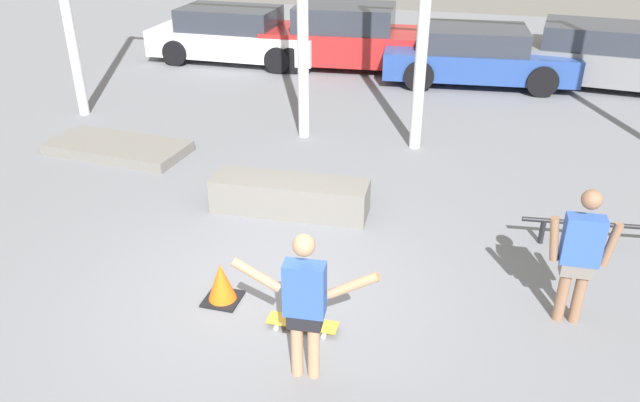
{
  "coord_description": "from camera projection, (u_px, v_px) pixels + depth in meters",
  "views": [
    {
      "loc": [
        2.14,
        -5.57,
        4.27
      ],
      "look_at": [
        0.32,
        1.09,
        0.7
      ],
      "focal_mm": 35.0,
      "sensor_mm": 36.0,
      "label": 1
    }
  ],
  "objects": [
    {
      "name": "parked_car_white",
      "position": [
        235.0,
        36.0,
        16.19
      ],
      "size": [
        4.45,
        1.87,
        1.37
      ],
      "rotation": [
        0.0,
        0.0,
        0.0
      ],
      "color": "white",
      "rests_on": "ground_plane"
    },
    {
      "name": "skateboarder",
      "position": [
        305.0,
        301.0,
        5.66
      ],
      "size": [
        1.36,
        0.22,
        1.56
      ],
      "rotation": [
        0.0,
        0.0,
        0.08
      ],
      "color": "tan",
      "rests_on": "ground_plane"
    },
    {
      "name": "ground_plane",
      "position": [
        269.0,
        293.0,
        7.23
      ],
      "size": [
        36.0,
        36.0,
        0.0
      ],
      "primitive_type": "plane",
      "color": "slate"
    },
    {
      "name": "manual_pad",
      "position": [
        118.0,
        148.0,
        10.93
      ],
      "size": [
        2.52,
        1.27,
        0.18
      ],
      "primitive_type": "cube",
      "rotation": [
        0.0,
        0.0,
        -0.08
      ],
      "color": "slate",
      "rests_on": "ground_plane"
    },
    {
      "name": "bystander",
      "position": [
        580.0,
        252.0,
        6.4
      ],
      "size": [
        0.71,
        0.21,
        1.58
      ],
      "rotation": [
        0.0,
        0.0,
        3.19
      ],
      "color": "#8C664C",
      "rests_on": "ground_plane"
    },
    {
      "name": "parked_car_blue",
      "position": [
        477.0,
        55.0,
        14.49
      ],
      "size": [
        4.49,
        2.34,
        1.28
      ],
      "rotation": [
        0.0,
        0.0,
        0.1
      ],
      "color": "#284793",
      "rests_on": "ground_plane"
    },
    {
      "name": "parked_car_grey",
      "position": [
        604.0,
        56.0,
        14.25
      ],
      "size": [
        4.7,
        2.3,
        1.38
      ],
      "rotation": [
        0.0,
        0.0,
        -0.1
      ],
      "color": "slate",
      "rests_on": "ground_plane"
    },
    {
      "name": "parked_car_red",
      "position": [
        349.0,
        38.0,
        15.66
      ],
      "size": [
        4.51,
        2.25,
        1.53
      ],
      "rotation": [
        0.0,
        0.0,
        0.09
      ],
      "color": "red",
      "rests_on": "ground_plane"
    },
    {
      "name": "grind_box",
      "position": [
        290.0,
        196.0,
        8.91
      ],
      "size": [
        2.27,
        0.73,
        0.5
      ],
      "primitive_type": "cube",
      "rotation": [
        0.0,
        0.0,
        0.05
      ],
      "color": "slate",
      "rests_on": "ground_plane"
    },
    {
      "name": "skateboard",
      "position": [
        302.0,
        323.0,
        6.65
      ],
      "size": [
        0.77,
        0.25,
        0.08
      ],
      "rotation": [
        0.0,
        0.0,
        0.01
      ],
      "color": "gold",
      "rests_on": "ground_plane"
    },
    {
      "name": "traffic_cone",
      "position": [
        221.0,
        283.0,
        7.01
      ],
      "size": [
        0.4,
        0.4,
        0.48
      ],
      "color": "black",
      "rests_on": "ground_plane"
    }
  ]
}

